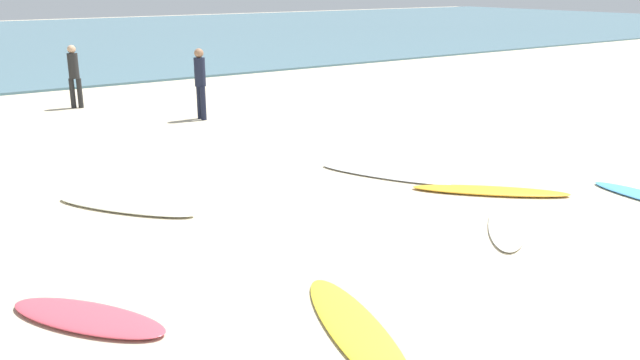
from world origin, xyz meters
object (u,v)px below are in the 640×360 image
at_px(surfboard_5, 384,174).
at_px(surfboard_0, 490,191).
at_px(surfboard_2, 125,206).
at_px(beachgoer_near, 200,80).
at_px(surfboard_1, 507,225).
at_px(beachgoer_mid, 74,73).
at_px(surfboard_3, 356,330).
at_px(surfboard_7, 87,317).

bearing_deg(surfboard_5, surfboard_0, -91.57).
xyz_separation_m(surfboard_2, beachgoer_near, (3.99, 5.68, 0.97)).
height_order(surfboard_1, beachgoer_mid, beachgoer_mid).
xyz_separation_m(surfboard_0, surfboard_2, (-5.31, 2.73, -0.00)).
relative_size(beachgoer_near, beachgoer_mid, 1.04).
height_order(surfboard_1, surfboard_3, surfboard_1).
height_order(surfboard_1, surfboard_7, surfboard_7).
bearing_deg(surfboard_7, surfboard_2, 31.28).
distance_m(surfboard_0, surfboard_1, 1.63).
bearing_deg(surfboard_3, surfboard_7, 156.59).
bearing_deg(surfboard_2, beachgoer_mid, 43.81).
relative_size(surfboard_1, beachgoer_near, 1.14).
height_order(surfboard_7, beachgoer_mid, beachgoer_mid).
distance_m(surfboard_7, beachgoer_mid, 12.90).
height_order(beachgoer_near, beachgoer_mid, beachgoer_near).
xyz_separation_m(surfboard_1, surfboard_7, (-5.80, 0.69, 0.01)).
height_order(surfboard_0, surfboard_5, surfboard_0).
distance_m(surfboard_0, surfboard_3, 5.23).
relative_size(surfboard_0, beachgoer_mid, 1.50).
bearing_deg(beachgoer_mid, surfboard_7, -73.90).
height_order(surfboard_5, surfboard_7, surfboard_7).
bearing_deg(surfboard_5, beachgoer_near, 69.08).
bearing_deg(beachgoer_near, surfboard_0, 7.32).
bearing_deg(beachgoer_near, surfboard_5, 2.92).
bearing_deg(surfboard_0, surfboard_3, -18.93).
xyz_separation_m(surfboard_5, beachgoer_near, (-0.52, 6.61, 0.98)).
distance_m(surfboard_5, beachgoer_mid, 10.46).
height_order(surfboard_0, surfboard_2, surfboard_0).
height_order(surfboard_7, beachgoer_near, beachgoer_near).
height_order(surfboard_5, beachgoer_near, beachgoer_near).
bearing_deg(surfboard_1, beachgoer_near, 140.89).
relative_size(surfboard_3, beachgoer_mid, 1.43).
height_order(surfboard_0, surfboard_1, surfboard_0).
height_order(surfboard_0, beachgoer_mid, beachgoer_mid).
height_order(surfboard_2, beachgoer_mid, beachgoer_mid).
bearing_deg(surfboard_2, surfboard_1, -78.03).
bearing_deg(surfboard_1, surfboard_5, 134.50).
bearing_deg(beachgoer_near, surfboard_2, -36.67).
bearing_deg(surfboard_3, surfboard_1, 33.23).
xyz_separation_m(beachgoer_near, beachgoer_mid, (-2.18, 3.45, -0.04)).
relative_size(surfboard_2, surfboard_7, 1.29).
relative_size(surfboard_7, beachgoer_near, 1.06).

